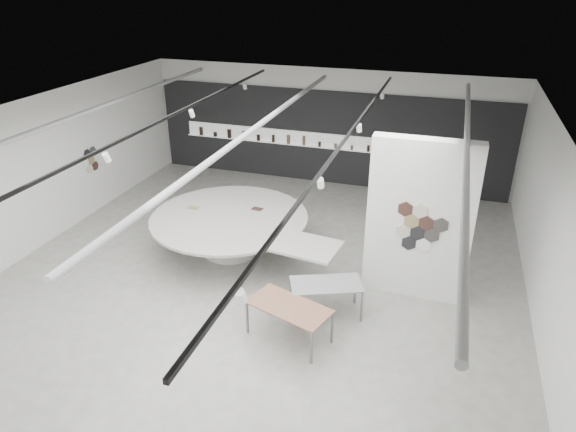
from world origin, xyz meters
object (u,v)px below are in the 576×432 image
(partition_column, at_px, (419,221))
(sample_table_stone, at_px, (326,286))
(display_island, at_px, (232,229))
(sample_table_wood, at_px, (289,308))
(kitchen_counter, at_px, (410,182))

(partition_column, relative_size, sample_table_stone, 2.20)
(display_island, bearing_deg, sample_table_wood, -41.84)
(partition_column, xyz_separation_m, sample_table_stone, (-1.64, -1.37, -1.11))
(sample_table_wood, bearing_deg, kitchen_counter, 78.99)
(display_island, xyz_separation_m, sample_table_stone, (2.90, -1.84, 0.03))
(partition_column, height_order, kitchen_counter, partition_column)
(sample_table_stone, bearing_deg, partition_column, 39.77)
(sample_table_wood, distance_m, sample_table_stone, 1.10)
(sample_table_wood, height_order, sample_table_stone, same)
(sample_table_wood, bearing_deg, sample_table_stone, 63.38)
(partition_column, relative_size, sample_table_wood, 2.02)
(sample_table_wood, bearing_deg, display_island, 130.59)
(partition_column, bearing_deg, sample_table_wood, -132.28)
(partition_column, relative_size, display_island, 0.68)
(sample_table_wood, relative_size, kitchen_counter, 1.04)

